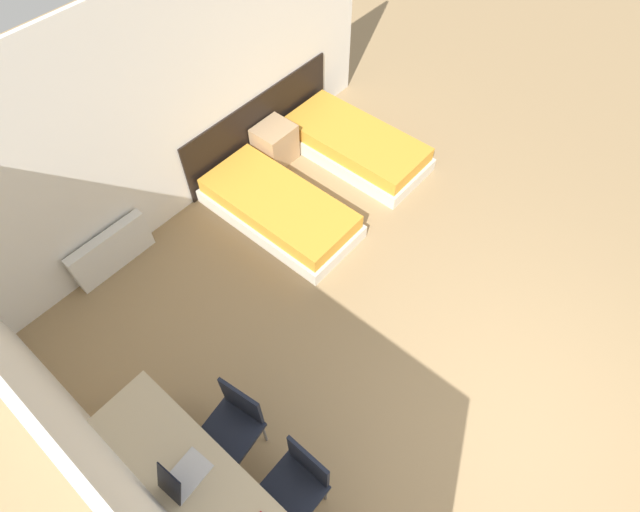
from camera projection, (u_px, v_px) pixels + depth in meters
The scene contains 12 objects.
ground_plane at pixel (522, 431), 4.64m from camera, with size 20.00×20.00×0.00m, color #9E7F56.
wall_back at pixel (172, 109), 5.27m from camera, with size 6.08×0.05×2.70m.
wall_left at pixel (92, 444), 3.26m from camera, with size 0.05×5.51×2.70m.
headboard_panel at pixel (260, 125), 6.51m from camera, with size 2.51×0.03×0.87m.
bed_near_window at pixel (279, 209), 6.00m from camera, with size 0.93×1.96×0.38m.
bed_near_door at pixel (355, 145), 6.66m from camera, with size 0.93×1.96×0.38m.
nightstand at pixel (275, 144), 6.55m from camera, with size 0.49×0.43×0.53m.
radiator at pixel (112, 251), 5.53m from camera, with size 0.95×0.12×0.53m.
desk at pixel (217, 501), 3.75m from camera, with size 0.56×2.37×0.74m.
chair_near_laptop at pixel (234, 422), 4.19m from camera, with size 0.50×0.50×0.91m.
chair_near_notebook at pixel (297, 482), 3.91m from camera, with size 0.45×0.45×0.91m.
laptop at pixel (181, 478), 3.65m from camera, with size 0.36×0.25×0.35m.
Camera 1 is at (-2.28, 0.53, 4.72)m, focal length 28.00 mm.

